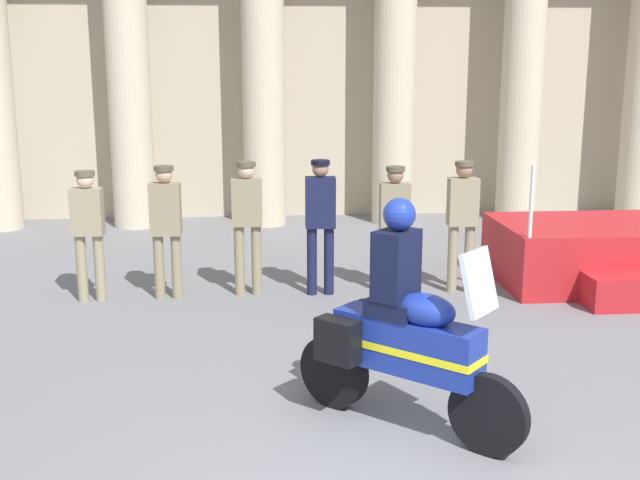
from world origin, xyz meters
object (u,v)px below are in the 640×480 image
officer_in_row_0 (88,225)px  officer_in_row_3 (320,216)px  officer_in_row_1 (166,221)px  reviewing_stand (618,255)px  officer_in_row_5 (462,216)px  motorcycle_with_rider (400,334)px  officer_in_row_2 (247,217)px  officer_in_row_4 (394,219)px

officer_in_row_0 → officer_in_row_3: 2.90m
officer_in_row_1 → officer_in_row_3: 1.94m
reviewing_stand → officer_in_row_1: 6.04m
officer_in_row_5 → motorcycle_with_rider: motorcycle_with_rider is taller
officer_in_row_0 → officer_in_row_2: bearing=-175.0°
officer_in_row_3 → officer_in_row_4: 0.95m
officer_in_row_1 → officer_in_row_4: size_ratio=1.02×
officer_in_row_4 → officer_in_row_5: 0.88m
officer_in_row_3 → officer_in_row_5: bearing=179.9°
officer_in_row_0 → motorcycle_with_rider: size_ratio=0.87×
officer_in_row_1 → officer_in_row_3: size_ratio=0.97×
motorcycle_with_rider → officer_in_row_4: bearing=122.8°
officer_in_row_4 → officer_in_row_1: bearing=1.4°
officer_in_row_5 → motorcycle_with_rider: bearing=69.9°
reviewing_stand → motorcycle_with_rider: bearing=-132.7°
officer_in_row_0 → officer_in_row_1: size_ratio=0.97×
reviewing_stand → officer_in_row_3: officer_in_row_3 is taller
officer_in_row_2 → officer_in_row_5: bearing=179.2°
reviewing_stand → officer_in_row_0: size_ratio=1.94×
officer_in_row_0 → officer_in_row_3: bearing=-177.3°
reviewing_stand → officer_in_row_1: size_ratio=1.89×
officer_in_row_4 → officer_in_row_5: officer_in_row_5 is taller
reviewing_stand → officer_in_row_2: bearing=-178.6°
officer_in_row_0 → officer_in_row_5: (4.72, 0.01, 0.04)m
officer_in_row_4 → motorcycle_with_rider: motorcycle_with_rider is taller
officer_in_row_2 → officer_in_row_3: officer_in_row_3 is taller
officer_in_row_3 → officer_in_row_5: size_ratio=1.02×
motorcycle_with_rider → reviewing_stand: bearing=89.5°
officer_in_row_2 → officer_in_row_5: officer_in_row_2 is taller
officer_in_row_0 → officer_in_row_3: officer_in_row_3 is taller
officer_in_row_4 → motorcycle_with_rider: size_ratio=0.87×
officer_in_row_1 → officer_in_row_5: 3.77m
officer_in_row_3 → officer_in_row_2: bearing=-2.3°
reviewing_stand → officer_in_row_0: 6.99m
officer_in_row_0 → reviewing_stand: bearing=-176.5°
officer_in_row_0 → officer_in_row_5: officer_in_row_5 is taller
officer_in_row_1 → officer_in_row_5: bearing=-179.0°
officer_in_row_2 → motorcycle_with_rider: motorcycle_with_rider is taller
officer_in_row_0 → officer_in_row_4: (3.85, 0.04, 0.01)m
reviewing_stand → officer_in_row_4: 3.17m
officer_in_row_3 → officer_in_row_4: bearing=-180.0°
officer_in_row_3 → officer_in_row_5: (1.83, -0.05, -0.01)m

